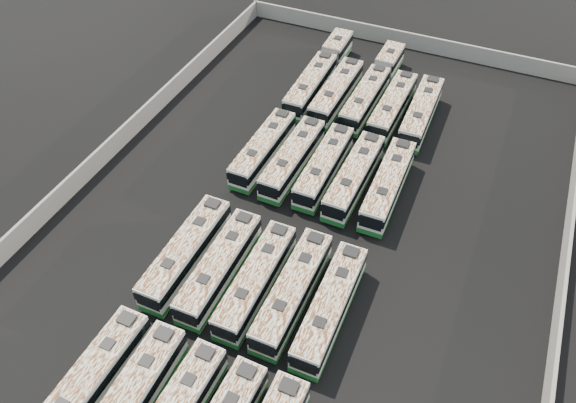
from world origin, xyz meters
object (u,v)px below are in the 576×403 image
object	(u,v)px
bus_midback_right	(354,177)
bus_back_far_left	(320,73)
bus_midback_far_left	(263,149)
bus_midfront_center	(256,281)
bus_midback_center	(324,167)
bus_front_far_left	(90,383)
bus_midfront_left	(220,267)
bus_midfront_far_left	(186,252)
bus_back_center	(373,86)
bus_front_left	(130,402)
bus_midback_left	(293,159)
bus_midfront_far_right	(330,307)
bus_back_far_right	(421,113)
bus_back_left	(336,93)
bus_back_right	(392,106)
bus_midback_far_right	(388,185)
bus_midfront_right	(293,291)

from	to	relation	value
bus_midback_right	bus_back_far_left	distance (m)	18.71
bus_midback_far_left	bus_midfront_center	bearing A→B (deg)	-65.51
bus_midback_far_left	bus_midback_center	size ratio (longest dim) A/B	1.00
bus_front_far_left	bus_midfront_left	xyz separation A→B (m)	(3.29, 12.75, -0.02)
bus_midfront_far_left	bus_back_center	world-z (taller)	bus_midfront_far_left
bus_front_left	bus_midback_center	size ratio (longest dim) A/B	1.04
bus_midback_center	bus_back_center	bearing A→B (deg)	89.37
bus_midfront_far_left	bus_midback_right	size ratio (longest dim) A/B	1.02
bus_midfront_left	bus_midback_left	distance (m)	15.11
bus_midfront_far_right	bus_back_far_right	xyz separation A→B (m)	(0.03, 27.90, 0.01)
bus_back_center	bus_midfront_far_left	bearing A→B (deg)	-101.53
bus_midback_center	bus_back_left	bearing A→B (deg)	104.78
bus_midback_center	bus_back_far_left	bearing A→B (deg)	112.73
bus_midfront_far_right	bus_back_right	distance (m)	27.96
bus_front_far_left	bus_back_center	bearing A→B (deg)	81.90
bus_back_far_right	bus_front_far_left	bearing A→B (deg)	-109.02
bus_midback_far_right	bus_back_far_right	xyz separation A→B (m)	(-0.04, 12.68, 0.00)
bus_midfront_far_left	bus_back_far_right	bearing A→B (deg)	64.50
bus_midfront_far_right	bus_midback_left	world-z (taller)	bus_midfront_far_right
bus_front_left	bus_midback_center	xyz separation A→B (m)	(3.26, 28.06, -0.06)
bus_midfront_far_right	bus_back_right	xyz separation A→B (m)	(-3.21, 27.78, -0.01)
bus_midfront_far_left	bus_midfront_far_right	xyz separation A→B (m)	(13.16, -0.15, -0.03)
bus_front_far_left	bus_midfront_far_right	xyz separation A→B (m)	(13.12, 12.79, -0.00)
bus_back_far_right	bus_midback_right	bearing A→B (deg)	-105.47
bus_midfront_right	bus_back_far_left	distance (m)	32.29
bus_front_far_left	bus_back_right	bearing A→B (deg)	76.89
bus_midback_far_left	bus_midfront_right	bearing A→B (deg)	-56.00
bus_midfront_right	bus_midback_left	world-z (taller)	bus_midfront_right
bus_midfront_center	bus_back_right	world-z (taller)	bus_back_right
bus_midfront_far_left	bus_back_right	world-z (taller)	bus_midfront_far_left
bus_midfront_right	bus_back_right	world-z (taller)	bus_midfront_right
bus_midfront_center	bus_midback_far_left	distance (m)	16.73
bus_back_right	bus_midfront_left	bearing A→B (deg)	-102.40
bus_front_left	bus_midfront_far_left	distance (m)	13.39
bus_midfront_right	bus_midback_far_left	distance (m)	18.06
bus_front_left	bus_back_center	bearing A→B (deg)	84.45
bus_back_left	bus_back_right	distance (m)	6.66
bus_midfront_far_left	bus_midback_left	size ratio (longest dim) A/B	1.03
bus_midfront_far_left	bus_back_center	xyz separation A→B (m)	(6.73, 30.76, -0.07)
bus_midfront_right	bus_back_far_right	world-z (taller)	bus_midfront_right
bus_midfront_far_left	bus_midback_right	xyz separation A→B (m)	(9.88, 14.87, -0.03)
bus_front_far_left	bus_back_right	distance (m)	41.76
bus_midfront_far_left	bus_midback_far_right	world-z (taller)	bus_midfront_far_left
bus_back_right	bus_midfront_right	bearing A→B (deg)	-89.17
bus_front_left	bus_midfront_left	xyz separation A→B (m)	(-0.06, 12.77, -0.03)
bus_front_far_left	bus_midfront_right	size ratio (longest dim) A/B	0.99
bus_midfront_left	bus_midback_far_left	size ratio (longest dim) A/B	1.02
bus_back_left	bus_front_left	bearing A→B (deg)	-89.24
bus_midback_far_right	bus_back_far_left	size ratio (longest dim) A/B	0.65
bus_midfront_center	bus_midback_center	xyz separation A→B (m)	(-0.06, 15.32, -0.02)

